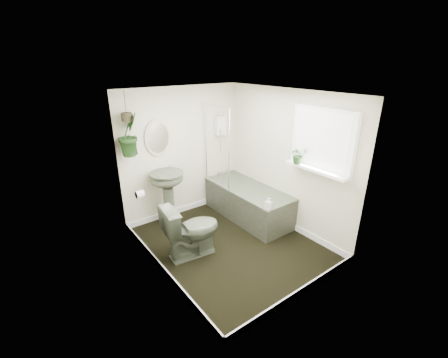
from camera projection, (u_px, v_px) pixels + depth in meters
floor at (230, 244)px, 4.72m from camera, size 2.30×2.80×0.02m
ceiling at (231, 92)px, 3.85m from camera, size 2.30×2.80×0.02m
wall_back at (182, 153)px, 5.34m from camera, size 2.30×0.02×2.30m
wall_front at (310, 213)px, 3.24m from camera, size 2.30×0.02×2.30m
wall_left at (155, 196)px, 3.64m from camera, size 0.02×2.80×2.30m
wall_right at (286, 160)px, 4.93m from camera, size 0.02×2.80×2.30m
skirting at (230, 241)px, 4.70m from camera, size 2.30×2.80×0.10m
bathtub at (248, 202)px, 5.42m from camera, size 0.72×1.72×0.58m
bath_screen at (217, 147)px, 5.24m from camera, size 0.04×0.72×1.40m
shower_box at (220, 126)px, 5.58m from camera, size 0.20×0.10×0.35m
oval_mirror at (158, 138)px, 4.93m from camera, size 0.46×0.03×0.62m
wall_sconce at (135, 148)px, 4.74m from camera, size 0.04×0.04×0.22m
toilet_roll_holder at (140, 194)px, 4.29m from camera, size 0.11×0.11×0.11m
window_recess at (323, 140)px, 4.18m from camera, size 0.08×1.00×0.90m
window_sill at (316, 169)px, 4.30m from camera, size 0.18×1.00×0.04m
window_blinds at (321, 141)px, 4.16m from camera, size 0.01×0.86×0.76m
toilet at (192, 229)px, 4.32m from camera, size 0.87×0.55×0.84m
pedestal_sink at (169, 198)px, 5.14m from camera, size 0.62×0.54×0.96m
sill_plant at (298, 155)px, 4.44m from camera, size 0.30×0.28×0.26m
hanging_plant at (129, 135)px, 4.49m from camera, size 0.46×0.44×0.65m
soap_bottle at (268, 203)px, 4.53m from camera, size 0.09×0.10×0.19m
hanging_pot at (127, 117)px, 4.39m from camera, size 0.16×0.16×0.12m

